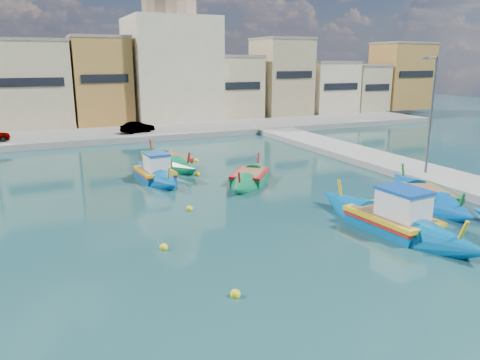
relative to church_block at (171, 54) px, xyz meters
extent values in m
plane|color=#14383D|center=(-10.00, -40.00, -8.41)|extent=(160.00, 160.00, 0.00)
cube|color=gray|center=(-10.00, -8.00, -8.11)|extent=(80.00, 8.00, 0.60)
cube|color=tan|center=(-15.74, -0.28, -3.31)|extent=(7.88, 7.44, 8.99)
cube|color=gray|center=(-15.74, -0.28, 1.33)|extent=(8.04, 7.59, 0.30)
cube|color=black|center=(-15.74, -4.05, -2.86)|extent=(6.30, 0.10, 0.90)
cube|color=#BB833A|center=(-8.46, -0.93, -3.09)|extent=(6.17, 6.13, 9.43)
cube|color=gray|center=(-8.46, -0.93, 1.77)|extent=(6.29, 6.26, 0.30)
cube|color=black|center=(-8.46, -4.05, -2.62)|extent=(4.93, 0.10, 0.90)
cube|color=tan|center=(-0.95, -0.15, -4.78)|extent=(7.31, 7.69, 6.05)
cube|color=gray|center=(-0.95, -0.15, -1.60)|extent=(7.46, 7.85, 0.30)
cube|color=black|center=(-0.95, -4.05, -4.48)|extent=(5.85, 0.10, 0.90)
cube|color=tan|center=(7.02, -0.35, -4.10)|extent=(7.54, 7.30, 7.41)
cube|color=gray|center=(7.02, -0.35, -0.25)|extent=(7.69, 7.45, 0.30)
cube|color=black|center=(7.02, -4.05, -3.73)|extent=(6.03, 0.10, 0.90)
cube|color=tan|center=(14.93, -0.51, -2.99)|extent=(6.36, 6.97, 9.63)
cube|color=gray|center=(14.93, -0.51, 1.98)|extent=(6.48, 7.11, 0.30)
cube|color=black|center=(14.93, -4.05, -2.51)|extent=(5.09, 0.10, 0.90)
cube|color=beige|center=(22.15, -0.65, -4.48)|extent=(6.63, 6.70, 6.65)
cube|color=gray|center=(22.15, -0.65, -1.01)|extent=(6.76, 6.83, 0.30)
cube|color=black|center=(22.15, -4.05, -4.15)|extent=(5.30, 0.10, 0.90)
cube|color=tan|center=(28.26, -0.25, -4.71)|extent=(5.08, 7.51, 6.20)
cube|color=gray|center=(28.26, -0.25, -1.45)|extent=(5.18, 7.66, 0.30)
cube|color=black|center=(28.26, -4.05, -4.40)|extent=(4.06, 0.10, 0.90)
cube|color=#BB833A|center=(35.15, -1.00, -3.14)|extent=(7.79, 6.00, 9.33)
cube|color=gray|center=(35.15, -1.00, 1.67)|extent=(7.95, 6.12, 0.30)
cube|color=black|center=(35.15, -4.05, -2.68)|extent=(6.23, 0.10, 0.90)
cube|color=beige|center=(0.00, 0.00, -1.81)|extent=(10.00, 10.00, 12.00)
cylinder|color=#9E8466|center=(0.00, 0.00, 5.39)|extent=(6.40, 6.40, 2.40)
cylinder|color=#595B60|center=(7.50, -34.00, -4.41)|extent=(0.16, 0.16, 8.00)
cylinder|color=#595B60|center=(7.10, -34.00, -0.51)|extent=(1.00, 0.10, 0.10)
cube|color=#595B60|center=(6.60, -34.00, -0.56)|extent=(0.35, 0.15, 0.18)
imported|color=#4C1919|center=(-6.40, -9.50, -7.25)|extent=(3.56, 2.24, 1.11)
cube|color=#0062A4|center=(-1.09, -40.49, -8.18)|extent=(2.60, 4.18, 1.11)
cone|color=#0062A4|center=(-1.40, -37.21, -8.13)|extent=(2.57, 3.85, 2.86)
cone|color=#0062A4|center=(-0.78, -43.77, -8.13)|extent=(2.57, 3.85, 2.86)
cube|color=yellow|center=(-1.09, -40.49, -7.72)|extent=(2.71, 4.40, 0.20)
cube|color=red|center=(-1.09, -40.49, -7.92)|extent=(2.71, 4.26, 0.11)
cube|color=olive|center=(-1.09, -40.49, -7.63)|extent=(2.23, 3.79, 0.07)
cylinder|color=yellow|center=(-1.43, -36.89, -7.40)|extent=(0.21, 0.54, 1.21)
cylinder|color=yellow|center=(-0.75, -44.10, -7.40)|extent=(0.21, 0.54, 1.21)
cube|color=white|center=(-1.04, -41.07, -7.01)|extent=(1.75, 2.17, 1.23)
cube|color=#0F47A5|center=(-1.04, -41.07, -6.34)|extent=(1.85, 2.32, 0.13)
cube|color=#0054A9|center=(-8.89, -26.55, -8.21)|extent=(2.13, 3.21, 0.97)
cone|color=#0054A9|center=(-9.04, -23.98, -8.16)|extent=(2.11, 3.00, 2.43)
cone|color=#0054A9|center=(-8.73, -29.11, -8.16)|extent=(2.11, 3.00, 2.43)
cube|color=yellow|center=(-8.89, -26.55, -7.80)|extent=(2.21, 3.39, 0.18)
cube|color=red|center=(-8.89, -26.55, -7.98)|extent=(2.23, 3.27, 0.10)
cube|color=olive|center=(-8.89, -26.55, -7.73)|extent=(1.82, 2.91, 0.06)
cylinder|color=yellow|center=(-9.05, -23.73, -7.53)|extent=(0.16, 0.47, 1.06)
cylinder|color=yellow|center=(-8.72, -29.36, -7.53)|extent=(0.16, 0.47, 1.06)
cube|color=white|center=(-8.86, -27.00, -7.19)|extent=(1.45, 1.66, 1.07)
cube|color=#0F47A5|center=(-8.86, -27.00, -6.60)|extent=(1.54, 1.77, 0.12)
cube|color=#0B7642|center=(-3.42, -29.74, -8.22)|extent=(3.39, 3.62, 0.94)
cone|color=#0B7642|center=(-1.85, -27.70, -8.17)|extent=(3.25, 3.44, 2.38)
cone|color=#0B7642|center=(-4.98, -31.78, -8.17)|extent=(3.25, 3.44, 2.38)
cube|color=red|center=(-3.42, -29.74, -7.82)|extent=(3.56, 3.80, 0.17)
cube|color=#197F33|center=(-3.42, -29.74, -7.99)|extent=(3.50, 3.72, 0.09)
cube|color=olive|center=(-3.42, -29.74, -7.75)|extent=(3.00, 3.22, 0.06)
cylinder|color=red|center=(-1.69, -27.49, -7.56)|extent=(0.38, 0.43, 1.03)
cylinder|color=red|center=(-5.14, -31.98, -7.56)|extent=(0.38, 0.43, 1.03)
cube|color=#0B7642|center=(-7.00, -23.11, -8.19)|extent=(2.82, 3.72, 1.11)
cone|color=#0B7642|center=(-7.53, -20.38, -8.13)|extent=(2.78, 3.51, 2.74)
cone|color=#0B7642|center=(-6.47, -25.83, -8.13)|extent=(2.78, 3.51, 2.74)
cube|color=red|center=(-7.00, -23.11, -7.72)|extent=(2.94, 3.92, 0.20)
cube|color=red|center=(-7.00, -23.11, -7.92)|extent=(2.94, 3.80, 0.11)
cube|color=olive|center=(-7.00, -23.11, -7.63)|extent=(2.43, 3.36, 0.07)
cylinder|color=red|center=(-7.58, -20.11, -7.41)|extent=(0.25, 0.55, 1.21)
cylinder|color=red|center=(-6.42, -26.10, -7.41)|extent=(0.25, 0.55, 1.21)
cube|color=#0050AC|center=(3.81, -37.87, -8.20)|extent=(3.05, 4.00, 1.04)
cone|color=#0050AC|center=(4.71, -35.09, -8.15)|extent=(2.97, 3.73, 2.63)
cone|color=#0050AC|center=(2.92, -40.65, -8.15)|extent=(2.97, 3.73, 2.63)
cube|color=#177327|center=(3.81, -37.87, -7.77)|extent=(3.19, 4.21, 0.19)
cube|color=red|center=(3.81, -37.87, -7.95)|extent=(3.17, 4.09, 0.10)
cube|color=olive|center=(3.81, -37.87, -7.68)|extent=(2.66, 3.60, 0.06)
cylinder|color=#177327|center=(4.80, -34.81, -7.48)|extent=(0.29, 0.51, 1.13)
cylinder|color=#177327|center=(2.83, -40.92, -7.48)|extent=(0.29, 0.51, 1.13)
sphere|color=#FFF41A|center=(-11.51, -38.44, -8.33)|extent=(0.36, 0.36, 0.36)
sphere|color=#FFF41A|center=(-8.87, -33.85, -8.33)|extent=(0.36, 0.36, 0.36)
sphere|color=#FFF41A|center=(-4.59, -22.42, -8.33)|extent=(0.36, 0.36, 0.36)
sphere|color=#FFF41A|center=(1.77, -36.25, -8.33)|extent=(0.36, 0.36, 0.36)
sphere|color=#FFF41A|center=(-10.36, -43.39, -8.33)|extent=(0.36, 0.36, 0.36)
sphere|color=#FFF41A|center=(-5.95, -26.69, -8.33)|extent=(0.36, 0.36, 0.36)
camera|label=1|loc=(-16.04, -56.56, -0.62)|focal=35.00mm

